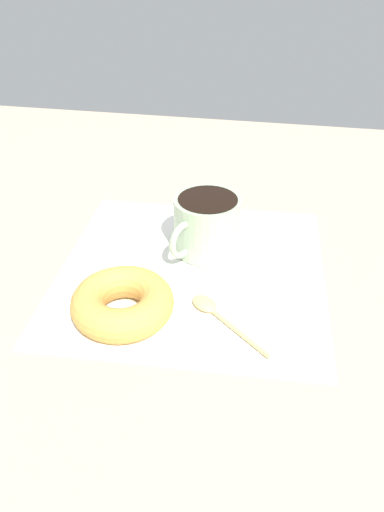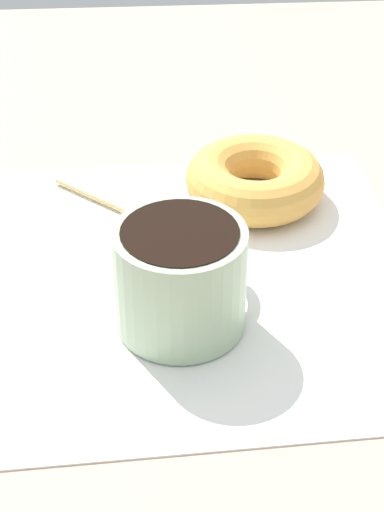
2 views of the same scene
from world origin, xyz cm
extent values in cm
cube|color=tan|center=(0.00, 0.00, -1.00)|extent=(120.00, 120.00, 2.00)
cube|color=white|center=(-0.17, 2.93, 0.15)|extent=(36.54, 36.54, 0.30)
cylinder|color=#9EB793|center=(-5.38, 4.11, 4.21)|extent=(9.29, 9.29, 7.81)
cylinder|color=black|center=(-5.38, 4.11, 7.91)|extent=(8.09, 8.09, 0.60)
torus|color=#9EB793|center=(-0.94, 1.64, 4.21)|extent=(5.05, 3.35, 5.27)
torus|color=gold|center=(10.72, -3.26, 2.28)|extent=(12.08, 12.08, 3.97)
ellipsoid|color=#D8B772|center=(7.28, 5.91, 0.75)|extent=(4.18, 4.29, 0.90)
cylinder|color=#D8B772|center=(11.24, 10.40, 0.58)|extent=(7.03, 7.85, 0.56)
camera|label=1|loc=(53.21, 12.96, 39.64)|focal=35.00mm
camera|label=2|loc=(-52.36, 6.46, 40.55)|focal=60.00mm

